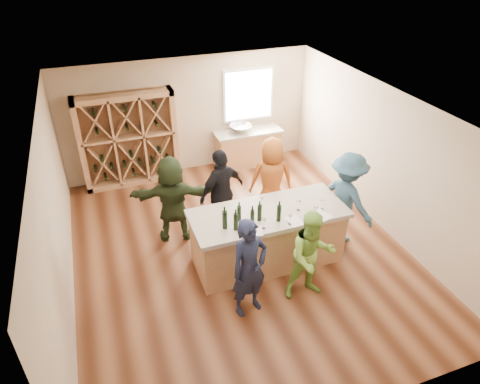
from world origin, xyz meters
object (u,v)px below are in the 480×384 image
object	(u,v)px
person_far_right	(271,180)
wine_bottle_d	(252,217)
tasting_counter_base	(267,238)
wine_bottle_c	(239,214)
person_near_left	(249,268)
person_far_left	(173,199)
person_far_mid	(222,192)
wine_bottle_a	(225,220)
person_near_right	(312,256)
wine_bottle_b	(236,222)
person_server	(346,199)
wine_bottle_f	(279,213)
wine_rack	(129,140)
wine_bottle_e	(260,213)
sink	(241,128)

from	to	relation	value
person_far_right	wine_bottle_d	bearing A→B (deg)	69.90
tasting_counter_base	wine_bottle_c	xyz separation A→B (m)	(-0.57, -0.07, 0.72)
wine_bottle_d	person_near_left	distance (m)	0.91
person_near_left	person_far_left	size ratio (longest dim) A/B	0.98
person_far_mid	wine_bottle_a	bearing A→B (deg)	51.37
tasting_counter_base	person_far_left	bearing A→B (deg)	138.37
wine_bottle_d	person_near_right	distance (m)	1.13
wine_bottle_b	person_server	xyz separation A→B (m)	(2.32, 0.39, -0.31)
wine_bottle_f	wine_bottle_a	bearing A→B (deg)	173.11
wine_bottle_d	person_far_right	bearing A→B (deg)	56.17
wine_rack	wine_bottle_a	size ratio (longest dim) A/B	6.67
wine_bottle_d	wine_bottle_f	world-z (taller)	wine_bottle_f
person_far_mid	wine_bottle_f	distance (m)	1.60
tasting_counter_base	wine_bottle_d	size ratio (longest dim) A/B	9.49
wine_bottle_b	person_far_mid	xyz separation A→B (m)	(0.23, 1.46, -0.34)
person_server	person_far_mid	size ratio (longest dim) A/B	1.04
wine_bottle_c	person_far_right	bearing A→B (deg)	48.61
wine_bottle_e	wine_bottle_f	bearing A→B (deg)	-22.81
wine_bottle_a	person_far_mid	xyz separation A→B (m)	(0.38, 1.36, -0.35)
tasting_counter_base	person_near_left	size ratio (longest dim) A/B	1.52
wine_bottle_d	person_server	distance (m)	2.07
sink	wine_bottle_f	size ratio (longest dim) A/B	1.81
sink	wine_bottle_b	distance (m)	4.24
person_near_left	person_far_left	distance (m)	2.36
wine_bottle_d	person_far_right	distance (m)	1.83
wine_rack	wine_bottle_e	bearing A→B (deg)	-67.27
wine_bottle_c	wine_bottle_f	xyz separation A→B (m)	(0.62, -0.23, 0.01)
tasting_counter_base	wine_bottle_d	bearing A→B (deg)	-149.04
person_server	wine_bottle_e	bearing A→B (deg)	79.54
sink	wine_bottle_a	size ratio (longest dim) A/B	1.64
wine_bottle_e	person_server	distance (m)	1.91
person_far_mid	tasting_counter_base	bearing A→B (deg)	88.98
sink	wine_bottle_d	world-z (taller)	wine_bottle_d
wine_bottle_c	wine_bottle_e	world-z (taller)	wine_bottle_e
wine_bottle_b	sink	bearing A→B (deg)	69.00
person_near_left	wine_bottle_c	bearing A→B (deg)	65.64
wine_bottle_b	wine_bottle_a	bearing A→B (deg)	148.18
person_near_left	tasting_counter_base	bearing A→B (deg)	39.65
wine_bottle_a	wine_bottle_b	distance (m)	0.18
wine_bottle_e	person_near_right	distance (m)	1.09
wine_rack	wine_bottle_e	size ratio (longest dim) A/B	7.47
wine_bottle_a	wine_bottle_e	size ratio (longest dim) A/B	1.12
wine_rack	sink	size ratio (longest dim) A/B	4.06
wine_rack	wine_bottle_e	xyz separation A→B (m)	(1.64, -3.91, 0.13)
person_server	wine_bottle_f	bearing A→B (deg)	85.41
sink	person_far_left	size ratio (longest dim) A/B	0.31
wine_rack	tasting_counter_base	distance (m)	4.23
wine_bottle_b	person_far_left	size ratio (longest dim) A/B	0.18
wine_bottle_a	wine_bottle_f	xyz separation A→B (m)	(0.90, -0.11, -0.01)
person_near_left	wine_rack	bearing A→B (deg)	89.69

